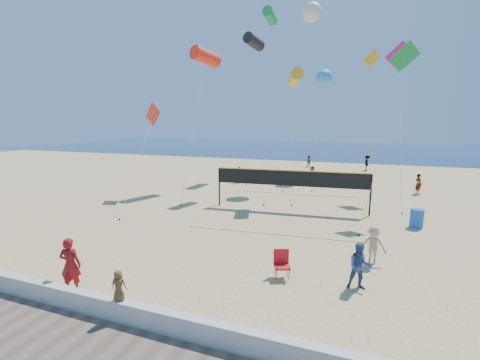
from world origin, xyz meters
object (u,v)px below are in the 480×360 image
(trash_barrel, at_px, (417,218))
(volleyball_net, at_px, (290,183))
(camp_chair, at_px, (282,262))
(woman, at_px, (70,265))

(trash_barrel, relative_size, volleyball_net, 0.10)
(camp_chair, height_order, trash_barrel, camp_chair)
(trash_barrel, bearing_deg, camp_chair, -124.42)
(camp_chair, xyz_separation_m, trash_barrel, (5.49, 8.01, -0.07))
(trash_barrel, distance_m, volleyball_net, 7.22)
(trash_barrel, height_order, volleyball_net, volleyball_net)
(woman, xyz_separation_m, trash_barrel, (11.78, 11.36, -0.42))
(volleyball_net, bearing_deg, camp_chair, -84.94)
(woman, bearing_deg, volleyball_net, -131.09)
(woman, distance_m, camp_chair, 7.14)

